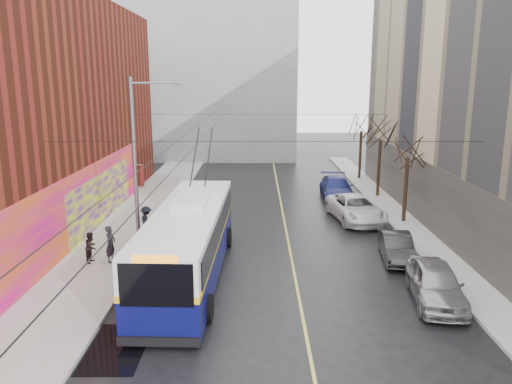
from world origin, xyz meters
TOP-DOWN VIEW (x-y plane):
  - ground at (0.00, 0.00)m, footprint 140.00×140.00m
  - sidewalk_left at (-8.00, 12.00)m, footprint 4.00×60.00m
  - sidewalk_right at (9.00, 12.00)m, footprint 2.00×60.00m
  - lane_line at (1.50, 14.00)m, footprint 0.12×50.00m
  - building_far at (-6.00, 44.99)m, footprint 20.50×12.10m
  - streetlight_pole at (-6.14, 10.00)m, footprint 2.65×0.60m
  - catenary_wires at (-2.54, 14.77)m, footprint 18.00×60.00m
  - tree_near at (9.00, 16.00)m, footprint 3.20×3.20m
  - tree_mid at (9.00, 23.00)m, footprint 3.20×3.20m
  - tree_far at (9.00, 30.00)m, footprint 3.20×3.20m
  - puddle at (-5.00, 0.95)m, footprint 1.92×3.35m
  - pigeons_flying at (-1.83, 10.74)m, footprint 2.82×2.97m
  - trolleybus at (-3.34, 7.21)m, footprint 3.39×13.26m
  - parked_car_a at (7.00, 4.58)m, footprint 2.47×4.91m
  - parked_car_b at (6.76, 9.46)m, footprint 1.84×4.17m
  - parked_car_c at (6.07, 16.58)m, footprint 3.48×6.11m
  - parked_car_d at (5.80, 22.75)m, footprint 2.43×5.62m
  - following_car at (-4.21, 18.90)m, footprint 2.32×4.51m
  - pedestrian_a at (-7.38, 8.74)m, footprint 0.53×0.72m
  - pedestrian_b at (-8.31, 8.71)m, footprint 0.65×0.80m
  - pedestrian_c at (-6.50, 12.75)m, footprint 1.15×1.31m

SIDE VIEW (x-z plane):
  - ground at x=0.00m, z-range 0.00..0.00m
  - lane_line at x=1.50m, z-range 0.00..0.01m
  - puddle at x=-5.00m, z-range 0.00..0.01m
  - sidewalk_left at x=-8.00m, z-range 0.00..0.15m
  - sidewalk_right at x=9.00m, z-range 0.00..0.15m
  - parked_car_b at x=6.76m, z-range 0.00..1.33m
  - following_car at x=-4.21m, z-range 0.00..1.47m
  - parked_car_a at x=7.00m, z-range 0.00..1.60m
  - parked_car_c at x=6.07m, z-range 0.00..1.61m
  - parked_car_d at x=5.80m, z-range 0.00..1.61m
  - pedestrian_b at x=-8.31m, z-range 0.15..1.67m
  - pedestrian_c at x=-6.50m, z-range 0.15..1.91m
  - pedestrian_a at x=-7.38m, z-range 0.15..1.97m
  - trolleybus at x=-3.34m, z-range -1.38..4.85m
  - streetlight_pole at x=-6.14m, z-range 0.35..9.35m
  - tree_near at x=9.00m, z-range 1.78..8.18m
  - tree_far at x=9.00m, z-range 1.86..8.43m
  - tree_mid at x=9.00m, z-range 1.91..8.59m
  - catenary_wires at x=-2.54m, z-range 6.13..6.36m
  - pigeons_flying at x=-1.83m, z-range 6.88..7.35m
  - building_far at x=-6.00m, z-range 0.02..18.02m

